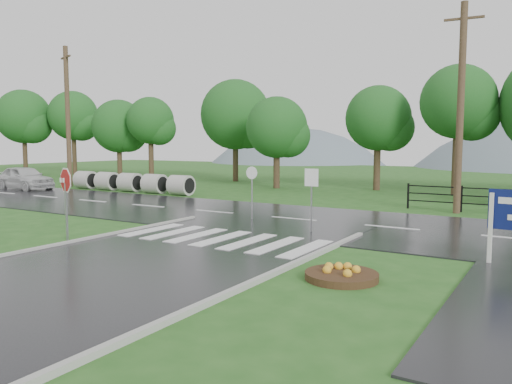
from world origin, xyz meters
The scene contains 14 objects.
ground centered at (0.00, 0.00, 0.00)m, with size 120.00×120.00×0.00m, color #25571D.
main_road centered at (0.00, 10.00, 0.00)m, with size 90.00×8.00×0.04m, color black.
crosswalk centered at (0.00, 5.00, 0.06)m, with size 6.50×2.80×0.02m.
curb_right centered at (3.55, -4.00, 0.00)m, with size 0.15×24.00×0.12m, color #A3A39B.
hills centered at (3.49, 65.00, -15.54)m, with size 102.00×48.00×48.00m.
treeline centered at (1.00, 24.00, 0.00)m, with size 83.20×5.20×10.00m.
culvert_pipes centered at (-14.33, 15.00, 0.60)m, with size 9.70×1.20×1.20m.
stop_sign centered at (-4.17, 2.38, 1.74)m, with size 1.07×0.31×2.48m.
flower_bed centered at (5.03, 2.65, 0.12)m, with size 1.67×1.67×0.33m.
reg_sign_small centered at (1.89, 7.65, 1.57)m, with size 0.50×0.06×2.23m.
reg_sign_round centered at (-1.41, 9.07, 1.38)m, with size 0.50×0.07×2.16m.
car_white centered at (-21.35, 12.28, 0.00)m, with size 4.70×1.89×1.60m, color silver.
utility_pole_west centered at (-20.84, 15.50, 5.01)m, with size 1.69×0.67×9.86m.
utility_pole_east centered at (5.27, 15.50, 4.63)m, with size 1.62×0.30×9.11m.
Camera 1 is at (9.20, -7.81, 3.09)m, focal length 35.00 mm.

